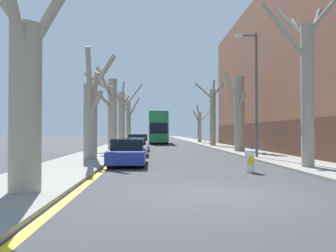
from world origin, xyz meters
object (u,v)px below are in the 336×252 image
traffic_bollard (250,161)px  street_tree_left_2 (111,110)px  street_tree_left_4 (129,118)px  street_tree_right_2 (213,113)px  parked_car_3 (140,142)px  parked_car_0 (128,153)px  street_tree_right_0 (306,81)px  double_decker_bus (158,126)px  street_tree_left_1 (91,114)px  street_tree_right_3 (200,125)px  street_tree_right_1 (239,111)px  street_tree_left_3 (121,116)px  street_tree_left_0 (24,94)px  parked_car_1 (134,147)px  parked_car_2 (138,143)px  lamp_post (255,89)px

traffic_bollard → street_tree_left_2: bearing=115.8°
street_tree_left_4 → street_tree_right_2: (10.59, -11.82, 0.14)m
parked_car_3 → traffic_bollard: 22.33m
street_tree_left_2 → parked_car_0: (2.43, -12.75, -3.00)m
street_tree_right_0 → double_decker_bus: street_tree_right_0 is taller
street_tree_left_1 → parked_car_0: bearing=-44.7°
street_tree_left_2 → traffic_bollard: (7.79, -16.07, -3.17)m
street_tree_left_4 → parked_car_3: street_tree_left_4 is taller
street_tree_left_1 → street_tree_right_3: street_tree_left_1 is taller
street_tree_right_2 → street_tree_left_2: bearing=-142.9°
street_tree_left_1 → traffic_bollard: size_ratio=6.82×
street_tree_left_4 → street_tree_right_1: bearing=-64.9°
street_tree_left_3 → street_tree_left_4: bearing=89.2°
street_tree_right_0 → street_tree_left_0: bearing=-150.7°
parked_car_0 → street_tree_left_4: bearing=93.9°
double_decker_bus → parked_car_1: bearing=-95.1°
traffic_bollard → street_tree_right_1: bearing=76.7°
double_decker_bus → traffic_bollard: (3.17, -34.21, -2.05)m
street_tree_left_4 → street_tree_right_0: (10.57, -34.97, 0.27)m
street_tree_right_3 → parked_car_0: (-8.62, -32.86, -2.06)m
street_tree_left_2 → traffic_bollard: 18.14m
street_tree_left_1 → street_tree_left_3: (-0.10, 20.23, 0.91)m
street_tree_left_0 → traffic_bollard: bearing=32.6°
street_tree_left_2 → parked_car_2: 3.81m
lamp_post → street_tree_left_4: bearing=108.6°
street_tree_left_3 → parked_car_1: (2.38, -15.88, -3.02)m
street_tree_right_2 → parked_car_0: (-8.36, -20.92, -3.29)m
street_tree_right_1 → parked_car_1: 9.51m
double_decker_bus → street_tree_left_1: bearing=-98.9°
traffic_bollard → street_tree_left_0: bearing=-147.4°
street_tree_left_4 → parked_car_2: 20.36m
street_tree_left_0 → street_tree_right_3: 42.38m
street_tree_right_2 → parked_car_3: size_ratio=1.87×
parked_car_1 → parked_car_3: size_ratio=0.98×
double_decker_bus → parked_car_3: bearing=-99.9°
street_tree_left_0 → street_tree_right_2: bearing=70.1°
street_tree_left_3 → parked_car_3: (2.38, -4.13, -3.00)m
parked_car_2 → parked_car_3: size_ratio=0.93×
street_tree_left_3 → street_tree_right_2: bearing=-8.3°
street_tree_left_1 → street_tree_left_4: 30.50m
street_tree_right_0 → parked_car_0: bearing=165.0°
street_tree_left_4 → parked_car_2: street_tree_left_4 is taller
street_tree_left_3 → parked_car_0: street_tree_left_3 is taller
street_tree_right_1 → street_tree_right_3: street_tree_right_1 is taller
traffic_bollard → street_tree_left_3: bearing=106.7°
street_tree_left_0 → street_tree_left_3: bearing=90.4°
street_tree_left_3 → parked_car_0: bearing=-84.0°
street_tree_left_3 → parked_car_3: 5.63m
street_tree_left_0 → double_decker_bus: (4.34, 39.01, -0.20)m
parked_car_0 → parked_car_3: (-0.00, 18.35, -0.01)m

